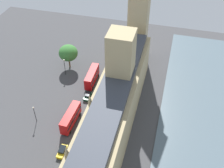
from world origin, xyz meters
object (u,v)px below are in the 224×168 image
object	(u,v)px
car_dark_green_far_end	(88,96)
street_lamp_slot_11	(64,64)
plane_tree_corner	(68,53)
double_decker_bus_midblock	(92,77)
street_lamp_slot_12	(34,111)
double_decker_bus_under_trees	(71,118)
pedestrian_opposite_hall	(89,129)
parliament_building	(110,117)
car_yellow_cab_by_river_gate	(62,151)

from	to	relation	value
car_dark_green_far_end	street_lamp_slot_11	world-z (taller)	street_lamp_slot_11
car_dark_green_far_end	plane_tree_corner	world-z (taller)	plane_tree_corner
double_decker_bus_midblock	street_lamp_slot_12	xyz separation A→B (m)	(10.97, 21.96, 1.73)
car_dark_green_far_end	double_decker_bus_under_trees	bearing A→B (deg)	85.69
street_lamp_slot_11	street_lamp_slot_12	size ratio (longest dim) A/B	1.12
double_decker_bus_under_trees	pedestrian_opposite_hall	size ratio (longest dim) A/B	6.69
pedestrian_opposite_hall	street_lamp_slot_12	xyz separation A→B (m)	(16.72, 0.56, 3.65)
pedestrian_opposite_hall	plane_tree_corner	world-z (taller)	plane_tree_corner
double_decker_bus_under_trees	plane_tree_corner	distance (m)	28.90
car_dark_green_far_end	double_decker_bus_midblock	bearing A→B (deg)	-81.41
parliament_building	double_decker_bus_midblock	xyz separation A→B (m)	(12.55, -21.92, -5.65)
parliament_building	plane_tree_corner	bearing A→B (deg)	-50.30
double_decker_bus_midblock	street_lamp_slot_11	xyz separation A→B (m)	(10.77, -1.57, 2.19)
plane_tree_corner	street_lamp_slot_12	xyz separation A→B (m)	(-0.05, 28.43, -2.11)
street_lamp_slot_11	pedestrian_opposite_hall	bearing A→B (deg)	125.73
street_lamp_slot_12	street_lamp_slot_11	bearing A→B (deg)	-90.49
pedestrian_opposite_hall	street_lamp_slot_12	distance (m)	17.13
car_yellow_cab_by_river_gate	pedestrian_opposite_hall	world-z (taller)	car_yellow_cab_by_river_gate
car_yellow_cab_by_river_gate	street_lamp_slot_12	world-z (taller)	street_lamp_slot_12
pedestrian_opposite_hall	parliament_building	bearing A→B (deg)	-163.18
double_decker_bus_under_trees	street_lamp_slot_11	size ratio (longest dim) A/B	1.51
car_dark_green_far_end	street_lamp_slot_12	bearing A→B (deg)	50.89
double_decker_bus_under_trees	pedestrian_opposite_hall	distance (m)	6.45
double_decker_bus_under_trees	plane_tree_corner	xyz separation A→B (m)	(10.77, -26.54, 3.84)
double_decker_bus_midblock	street_lamp_slot_11	world-z (taller)	street_lamp_slot_11
car_yellow_cab_by_river_gate	street_lamp_slot_12	size ratio (longest dim) A/B	0.73
car_yellow_cab_by_river_gate	plane_tree_corner	distance (m)	39.62
car_yellow_cab_by_river_gate	pedestrian_opposite_hall	size ratio (longest dim) A/B	2.86
plane_tree_corner	street_lamp_slot_11	size ratio (longest dim) A/B	1.35
double_decker_bus_under_trees	double_decker_bus_midblock	bearing A→B (deg)	-88.20
car_dark_green_far_end	street_lamp_slot_11	distance (m)	15.70
car_yellow_cab_by_river_gate	street_lamp_slot_11	size ratio (longest dim) A/B	0.65
car_dark_green_far_end	street_lamp_slot_12	size ratio (longest dim) A/B	0.68
double_decker_bus_midblock	car_yellow_cab_by_river_gate	distance (m)	30.87
parliament_building	car_dark_green_far_end	bearing A→B (deg)	-50.17
double_decker_bus_midblock	double_decker_bus_under_trees	xyz separation A→B (m)	(0.25, 20.07, 0.00)
parliament_building	pedestrian_opposite_hall	distance (m)	10.18
car_yellow_cab_by_river_gate	plane_tree_corner	xyz separation A→B (m)	(12.23, -37.27, 5.58)
double_decker_bus_midblock	car_yellow_cab_by_river_gate	bearing A→B (deg)	-89.32
pedestrian_opposite_hall	double_decker_bus_under_trees	bearing A→B (deg)	8.75
street_lamp_slot_11	car_yellow_cab_by_river_gate	bearing A→B (deg)	110.30
parliament_building	car_yellow_cab_by_river_gate	distance (m)	16.19
car_yellow_cab_by_river_gate	street_lamp_slot_12	distance (m)	15.44
parliament_building	street_lamp_slot_12	world-z (taller)	parliament_building
pedestrian_opposite_hall	plane_tree_corner	size ratio (longest dim) A/B	0.17
double_decker_bus_midblock	street_lamp_slot_11	distance (m)	11.10
plane_tree_corner	street_lamp_slot_12	bearing A→B (deg)	90.11
double_decker_bus_midblock	plane_tree_corner	size ratio (longest dim) A/B	1.12
double_decker_bus_midblock	street_lamp_slot_12	size ratio (longest dim) A/B	1.69
double_decker_bus_midblock	car_dark_green_far_end	size ratio (longest dim) A/B	2.48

